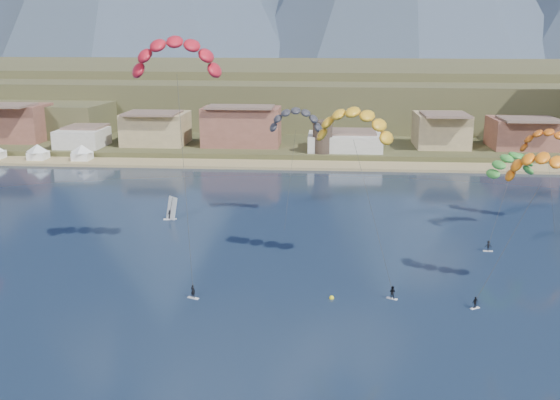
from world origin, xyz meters
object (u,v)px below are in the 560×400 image
watchtower (322,137)px  kitesurfer_red (176,51)px  kitesurfer_orange (543,164)px  windsurfer (171,212)px  kitesurfer_green (512,161)px  kitesurfer_yellow (354,120)px  buoy (332,298)px

watchtower → kitesurfer_red: size_ratio=0.26×
kitesurfer_orange → windsurfer: bearing=152.6°
kitesurfer_red → watchtower: bearing=76.9°
kitesurfer_orange → kitesurfer_green: size_ratio=1.22×
kitesurfer_red → kitesurfer_orange: (47.10, -5.81, -13.45)m
kitesurfer_yellow → kitesurfer_green: kitesurfer_yellow is taller
kitesurfer_orange → kitesurfer_green: bearing=82.0°
kitesurfer_orange → watchtower: bearing=107.9°
buoy → kitesurfer_green: bearing=46.2°
kitesurfer_yellow → buoy: (-2.65, -11.72, -20.98)m
watchtower → buoy: bearing=-88.6°
watchtower → kitesurfer_green: kitesurfer_green is taller
watchtower → windsurfer: size_ratio=2.06×
kitesurfer_green → windsurfer: bearing=177.3°
kitesurfer_orange → kitesurfer_green: kitesurfer_orange is taller
kitesurfer_green → buoy: size_ratio=27.55×
kitesurfer_yellow → kitesurfer_green: bearing=35.3°
windsurfer → buoy: bearing=-49.1°
kitesurfer_yellow → buoy: size_ratio=41.34×
watchtower → windsurfer: 64.94m
kitesurfer_orange → windsurfer: kitesurfer_orange is taller
kitesurfer_orange → kitesurfer_yellow: bearing=163.9°
kitesurfer_red → windsurfer: kitesurfer_red is taller
windsurfer → kitesurfer_orange: bearing=-27.4°
windsurfer → buoy: (28.90, -33.40, -1.22)m
kitesurfer_orange → buoy: kitesurfer_orange is taller
kitesurfer_green → windsurfer: 59.39m
buoy → watchtower: bearing=91.4°
kitesurfer_yellow → kitesurfer_orange: bearing=-16.1°
kitesurfer_yellow → kitesurfer_red: bearing=-177.9°
watchtower → windsurfer: watchtower is taller
watchtower → kitesurfer_yellow: 82.20m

